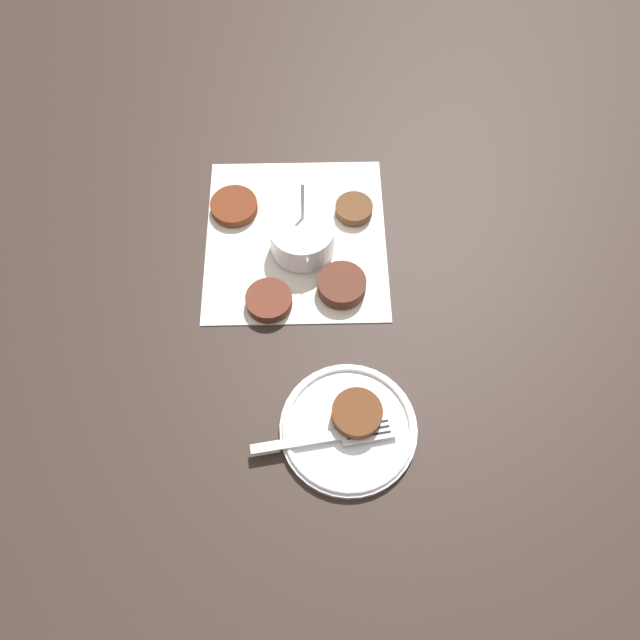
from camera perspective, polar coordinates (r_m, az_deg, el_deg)
ground_plane at (r=0.95m, az=-1.25°, el=8.05°), size 4.00×4.00×0.00m
napkin at (r=0.94m, az=-2.21°, el=7.53°), size 0.32×0.30×0.00m
sauce_bowl at (r=0.91m, az=-1.62°, el=7.46°), size 0.10×0.09×0.10m
fritter_0 at (r=0.96m, az=3.12°, el=10.11°), size 0.06×0.06×0.02m
fritter_1 at (r=0.88m, az=2.00°, el=3.20°), size 0.07×0.07×0.02m
fritter_2 at (r=0.97m, az=-7.87°, el=10.27°), size 0.07×0.07×0.01m
fritter_3 at (r=0.87m, az=-4.69°, el=1.80°), size 0.07×0.07×0.02m
serving_plate at (r=0.80m, az=2.61°, el=-9.85°), size 0.17×0.17×0.02m
fritter_on_plate at (r=0.79m, az=3.40°, el=-8.55°), size 0.06×0.06×0.02m
fork at (r=0.79m, az=1.79°, el=-10.45°), size 0.03×0.18×0.00m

